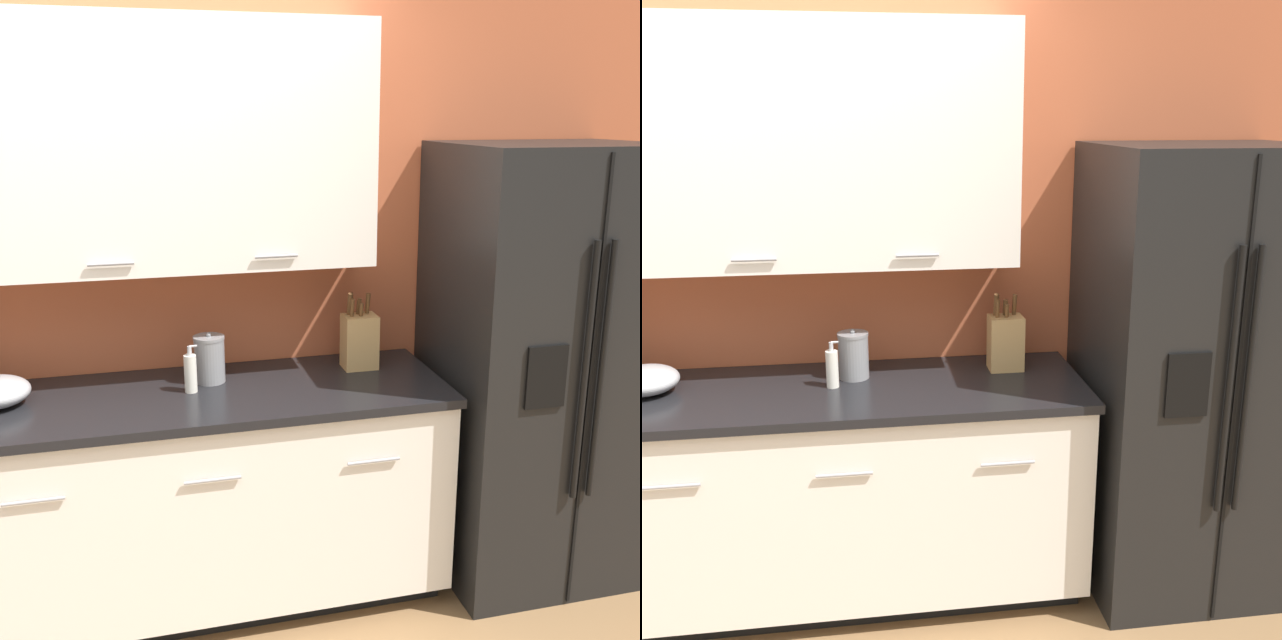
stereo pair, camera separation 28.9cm
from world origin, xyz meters
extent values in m
cube|color=#BC5B38|center=(0.00, 1.14, 1.30)|extent=(10.00, 0.05, 2.60)
cube|color=white|center=(0.14, 0.95, 1.81)|extent=(1.98, 0.32, 0.90)
cylinder|color=#99999E|center=(0.14, 0.78, 1.42)|extent=(0.16, 0.01, 0.01)
cylinder|color=#99999E|center=(0.74, 0.78, 1.42)|extent=(0.16, 0.01, 0.01)
cube|color=black|center=(0.14, 0.83, 0.04)|extent=(2.42, 0.54, 0.09)
cube|color=white|center=(0.14, 0.79, 0.48)|extent=(2.46, 0.62, 0.78)
cube|color=black|center=(0.14, 0.78, 0.89)|extent=(2.48, 0.64, 0.03)
cylinder|color=#99999E|center=(-0.15, 0.47, 0.70)|extent=(0.20, 0.01, 0.01)
cylinder|color=#99999E|center=(0.44, 0.47, 0.70)|extent=(0.20, 0.01, 0.01)
cylinder|color=#99999E|center=(1.03, 0.47, 0.70)|extent=(0.20, 0.01, 0.01)
cube|color=black|center=(1.84, 0.74, 0.91)|extent=(0.83, 0.72, 1.82)
cube|color=black|center=(1.84, 0.38, 0.91)|extent=(0.01, 0.01, 1.78)
cylinder|color=black|center=(1.81, 0.37, 1.00)|extent=(0.02, 0.02, 1.00)
cylinder|color=black|center=(1.88, 0.37, 1.00)|extent=(0.02, 0.02, 1.00)
cube|color=black|center=(1.66, 0.38, 1.00)|extent=(0.16, 0.01, 0.24)
cube|color=tan|center=(1.11, 0.91, 1.02)|extent=(0.14, 0.11, 0.22)
cylinder|color=brown|center=(1.07, 0.93, 1.18)|extent=(0.02, 0.04, 0.10)
cylinder|color=brown|center=(1.07, 0.89, 1.17)|extent=(0.02, 0.03, 0.08)
cylinder|color=brown|center=(1.11, 0.93, 1.17)|extent=(0.02, 0.03, 0.07)
cylinder|color=brown|center=(1.11, 0.89, 1.16)|extent=(0.02, 0.03, 0.06)
cylinder|color=brown|center=(1.14, 0.93, 1.18)|extent=(0.02, 0.04, 0.09)
cylinder|color=silver|center=(0.40, 0.80, 0.98)|extent=(0.05, 0.05, 0.15)
cylinder|color=#B2B2B5|center=(0.40, 0.80, 1.07)|extent=(0.02, 0.02, 0.04)
cylinder|color=#B2B2B5|center=(0.42, 0.80, 1.09)|extent=(0.03, 0.01, 0.01)
cylinder|color=gray|center=(0.49, 0.89, 1.00)|extent=(0.12, 0.12, 0.17)
cylinder|color=gray|center=(0.49, 0.89, 1.09)|extent=(0.12, 0.12, 0.01)
sphere|color=gray|center=(0.49, 0.89, 1.10)|extent=(0.02, 0.02, 0.02)
ellipsoid|color=#A3A3A5|center=(-0.30, 0.84, 0.96)|extent=(0.25, 0.25, 0.10)
camera|label=1|loc=(0.21, -1.91, 1.93)|focal=42.00mm
camera|label=2|loc=(0.50, -1.97, 1.93)|focal=42.00mm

